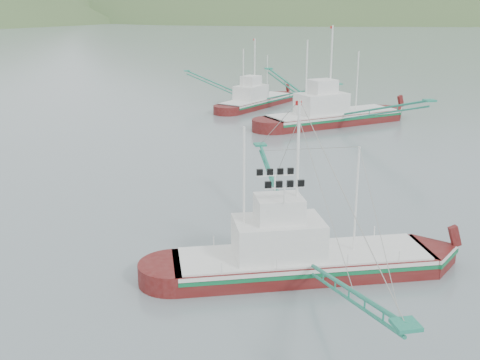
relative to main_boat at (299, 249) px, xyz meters
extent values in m
plane|color=slate|center=(-1.75, 0.57, -1.39)|extent=(1200.00, 1200.00, 0.00)
cube|color=#500E0D|center=(0.22, -0.01, -1.21)|extent=(13.39, 4.13, 1.77)
cube|color=silver|center=(0.22, -0.01, -0.46)|extent=(13.13, 4.19, 0.19)
cube|color=#0E6538|center=(0.22, -0.01, -0.69)|extent=(13.13, 4.21, 0.19)
cube|color=silver|center=(0.22, -0.01, -0.29)|extent=(12.72, 3.93, 0.11)
cube|color=silver|center=(-1.10, 0.05, 0.64)|extent=(4.54, 3.02, 1.94)
cube|color=silver|center=(-1.10, 0.05, 2.23)|extent=(2.38, 2.05, 1.24)
cylinder|color=white|center=(-0.22, 0.01, 3.64)|extent=(0.14, 0.14, 7.95)
cylinder|color=white|center=(-2.87, 0.13, 3.05)|extent=(0.12, 0.12, 6.75)
cylinder|color=white|center=(2.87, -0.13, 2.45)|extent=(0.11, 0.11, 5.56)
cube|color=#500E0D|center=(14.90, 36.05, -1.18)|extent=(16.42, 8.46, 2.12)
cube|color=silver|center=(14.90, 36.05, -0.28)|extent=(16.14, 8.46, 0.23)
cube|color=#0E6538|center=(14.90, 36.05, -0.55)|extent=(16.15, 8.48, 0.23)
cube|color=silver|center=(14.90, 36.05, -0.07)|extent=(15.60, 8.04, 0.13)
cube|color=silver|center=(13.37, 35.61, 1.04)|extent=(6.02, 4.72, 2.33)
cube|color=silver|center=(13.37, 35.61, 2.95)|extent=(3.29, 3.00, 1.48)
cylinder|color=white|center=(14.39, 35.90, 4.64)|extent=(0.17, 0.17, 9.52)
cylinder|color=white|center=(11.34, 35.02, 3.93)|extent=(0.15, 0.15, 8.09)
cylinder|color=white|center=(17.95, 36.93, 3.21)|extent=(0.13, 0.13, 6.67)
cube|color=#500E0D|center=(9.07, 48.87, -1.22)|extent=(11.68, 11.33, 1.71)
cube|color=silver|center=(9.07, 48.87, -0.49)|extent=(11.54, 11.21, 0.19)
cube|color=#0E6538|center=(9.07, 48.87, -0.71)|extent=(11.55, 11.22, 0.19)
cube|color=silver|center=(9.07, 48.87, -0.32)|extent=(11.09, 10.77, 0.10)
cube|color=silver|center=(8.14, 47.99, 0.58)|extent=(4.99, 4.94, 1.88)
cube|color=silver|center=(8.14, 47.99, 2.12)|extent=(2.91, 2.90, 1.20)
cylinder|color=white|center=(8.76, 48.58, 3.49)|extent=(0.14, 0.14, 7.71)
cylinder|color=white|center=(6.90, 46.81, 2.91)|extent=(0.12, 0.12, 6.55)
cylinder|color=white|center=(10.93, 50.64, 2.33)|extent=(0.10, 0.10, 5.40)
ellipsoid|color=#405B2F|center=(238.25, 430.57, -1.39)|extent=(684.00, 432.00, 306.00)
ellipsoid|color=slate|center=(28.25, 560.57, -1.39)|extent=(960.00, 400.00, 240.00)
camera|label=1|loc=(-8.61, -27.02, 12.22)|focal=45.00mm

